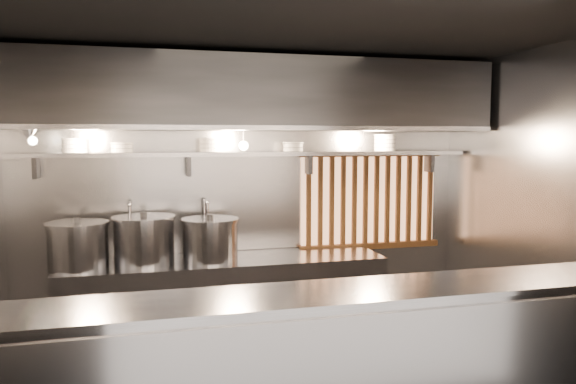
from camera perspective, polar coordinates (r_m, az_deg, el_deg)
name	(u,v)px	position (r m, az deg, el deg)	size (l,w,h in m)	color
ceiling	(286,32)	(4.23, -0.20, 15.97)	(4.50, 4.50, 0.00)	black
wall_back	(248,201)	(5.66, -4.04, -0.93)	(4.50, 4.50, 0.00)	gray
wall_right	(541,212)	(5.24, 24.35, -1.91)	(3.00, 3.00, 0.00)	gray
serving_counter	(327,384)	(3.56, 3.96, -18.85)	(4.50, 0.56, 1.13)	#949499
cooking_bench	(225,306)	(5.44, -6.39, -11.43)	(3.00, 0.70, 0.90)	#949499
bowl_shelf	(252,154)	(5.45, -3.72, 3.89)	(4.40, 0.34, 0.04)	#949499
exhaust_hood	(256,95)	(5.24, -3.28, 9.78)	(4.40, 0.81, 0.65)	#2D2D30
wood_screen	(370,200)	(6.00, 8.34, -0.80)	(1.56, 0.09, 1.04)	#FFAF72
faucet_left	(130,216)	(5.44, -15.76, -2.37)	(0.04, 0.30, 0.50)	silver
faucet_right	(205,213)	(5.47, -8.41, -2.17)	(0.04, 0.30, 0.50)	silver
heat_lamp	(29,134)	(4.95, -24.81, 5.41)	(0.25, 0.35, 0.20)	#949499
pendant_bulb	(244,146)	(5.31, -4.54, 4.73)	(0.09, 0.09, 0.19)	#2D2D30
stock_pot_left	(144,240)	(5.26, -14.41, -4.70)	(0.62, 0.62, 0.47)	#949499
stock_pot_mid	(78,245)	(5.21, -20.58, -5.08)	(0.70, 0.70, 0.45)	#949499
stock_pot_right	(210,239)	(5.24, -7.89, -4.80)	(0.61, 0.61, 0.44)	#949499
bowl_stack_0	(75,145)	(5.37, -20.84, 4.44)	(0.23, 0.23, 0.13)	silver
bowl_stack_1	(122,147)	(5.35, -16.53, 4.37)	(0.21, 0.21, 0.09)	silver
bowl_stack_2	(211,145)	(5.38, -7.87, 4.75)	(0.23, 0.23, 0.13)	silver
bowl_stack_3	(293,147)	(5.54, 0.52, 4.62)	(0.21, 0.21, 0.09)	silver
bowl_stack_4	(385,143)	(5.88, 9.79, 4.96)	(0.23, 0.23, 0.17)	silver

